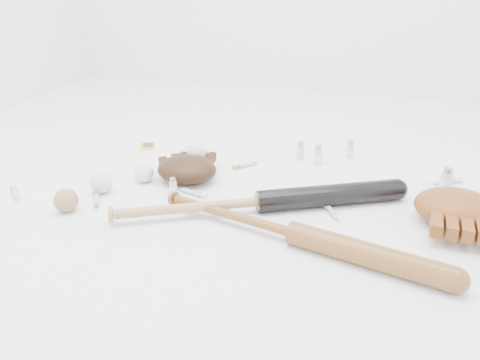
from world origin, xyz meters
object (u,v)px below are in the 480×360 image
(bat_dark, at_px, (261,201))
(glove_dark, at_px, (187,169))
(bat_wood, at_px, (293,233))
(pedestal, at_px, (197,166))

(bat_dark, bearing_deg, glove_dark, 126.87)
(bat_wood, xyz_separation_m, glove_dark, (-0.44, 0.30, 0.01))
(glove_dark, bearing_deg, bat_wood, -37.01)
(bat_dark, bearing_deg, bat_wood, -76.62)
(bat_wood, height_order, pedestal, bat_wood)
(glove_dark, height_order, pedestal, glove_dark)
(bat_wood, bearing_deg, bat_dark, 144.75)
(bat_dark, height_order, pedestal, bat_dark)
(bat_wood, relative_size, glove_dark, 3.51)
(bat_dark, distance_m, pedestal, 0.40)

